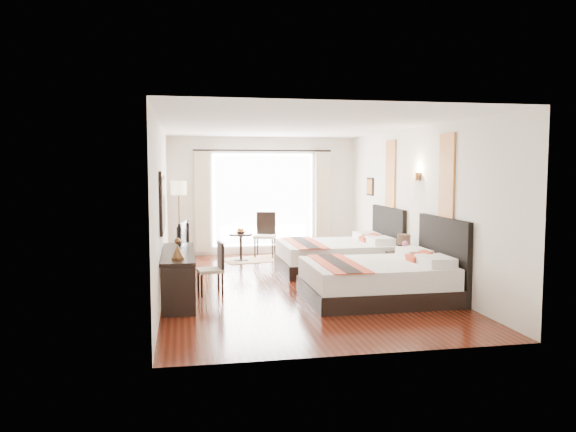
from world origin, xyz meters
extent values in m
cube|color=#351209|center=(0.00, 0.00, -0.01)|extent=(4.50, 7.50, 0.01)
cube|color=white|center=(0.00, 0.00, 2.79)|extent=(4.50, 7.50, 0.02)
cube|color=silver|center=(2.25, 0.00, 1.40)|extent=(0.01, 7.50, 2.80)
cube|color=silver|center=(-2.25, 0.00, 1.40)|extent=(0.01, 7.50, 2.80)
cube|color=silver|center=(0.00, 3.75, 1.40)|extent=(4.50, 0.01, 2.80)
cube|color=silver|center=(0.00, -3.75, 1.40)|extent=(4.50, 0.01, 2.80)
cube|color=white|center=(0.00, 3.73, 1.30)|extent=(2.40, 0.02, 2.20)
cube|color=white|center=(0.00, 3.67, 1.30)|extent=(2.30, 0.02, 2.10)
cube|color=#B8B28F|center=(-1.45, 3.63, 1.28)|extent=(0.35, 0.14, 2.35)
cube|color=#B8B28F|center=(1.45, 3.63, 1.28)|extent=(0.35, 0.14, 2.35)
cube|color=#9A3F16|center=(2.23, -1.28, 1.95)|extent=(0.03, 0.50, 1.35)
cube|color=#9A3F16|center=(2.23, 1.17, 1.95)|extent=(0.03, 0.50, 1.35)
cube|color=#4B311A|center=(2.19, -0.21, 1.92)|extent=(0.10, 0.14, 0.14)
cube|color=black|center=(-2.22, -0.67, 1.55)|extent=(0.04, 1.25, 0.95)
cube|color=white|center=(-2.19, -0.67, 1.55)|extent=(0.01, 1.12, 0.82)
cube|color=black|center=(1.06, -1.28, 0.13)|extent=(2.19, 1.71, 0.27)
cube|color=silver|center=(1.06, -1.28, 0.43)|extent=(2.13, 1.67, 0.32)
cube|color=black|center=(2.20, -1.28, 0.64)|extent=(0.08, 1.71, 1.28)
cube|color=#AA391B|center=(0.45, -1.28, 0.60)|extent=(0.59, 1.77, 0.02)
cube|color=black|center=(1.07, 1.17, 0.13)|extent=(2.18, 1.70, 0.27)
cube|color=silver|center=(1.07, 1.17, 0.43)|extent=(2.12, 1.66, 0.32)
cube|color=black|center=(2.20, 1.17, 0.64)|extent=(0.08, 1.70, 1.28)
cube|color=#AA391B|center=(0.46, 1.17, 0.59)|extent=(0.58, 1.76, 0.02)
cube|color=black|center=(1.96, -0.21, 0.28)|extent=(0.46, 0.57, 0.55)
cylinder|color=black|center=(2.00, -0.14, 0.60)|extent=(0.10, 0.10, 0.20)
cylinder|color=#38261B|center=(2.00, -0.14, 0.79)|extent=(0.24, 0.24, 0.18)
imported|color=black|center=(1.94, -0.36, 0.57)|extent=(0.13, 0.13, 0.13)
cube|color=black|center=(-1.99, -0.67, 0.38)|extent=(0.50, 2.20, 0.76)
imported|color=black|center=(-1.97, -0.12, 0.97)|extent=(0.24, 0.75, 0.43)
cube|color=#BEB392|center=(-1.48, -0.45, 0.40)|extent=(0.45, 0.45, 0.05)
cube|color=black|center=(-1.31, -0.42, 0.64)|extent=(0.09, 0.38, 0.44)
cylinder|color=black|center=(-1.99, 3.43, 0.02)|extent=(0.27, 0.27, 0.03)
cylinder|color=#4B311A|center=(-1.99, 3.43, 0.78)|extent=(0.03, 0.03, 1.50)
cylinder|color=beige|center=(-1.99, 3.43, 1.61)|extent=(0.36, 0.36, 0.31)
cylinder|color=black|center=(-0.64, 2.81, 0.30)|extent=(0.53, 0.53, 0.61)
imported|color=#49331A|center=(-0.64, 2.84, 0.63)|extent=(0.29, 0.29, 0.05)
cube|color=#BEB392|center=(-0.03, 3.23, 0.48)|extent=(0.60, 0.60, 0.06)
cube|color=black|center=(0.03, 3.43, 0.77)|extent=(0.44, 0.18, 0.53)
cube|color=tan|center=(-0.36, 2.87, 0.01)|extent=(1.52, 1.21, 0.01)
camera|label=1|loc=(-1.92, -9.59, 2.09)|focal=35.00mm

